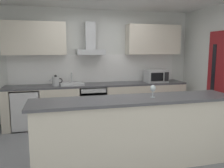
{
  "coord_description": "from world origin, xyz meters",
  "views": [
    {
      "loc": [
        -0.97,
        -3.61,
        1.67
      ],
      "look_at": [
        0.04,
        0.41,
        1.05
      ],
      "focal_mm": 36.72,
      "sensor_mm": 36.0,
      "label": 1
    }
  ],
  "objects": [
    {
      "name": "side_door",
      "position": [
        2.31,
        0.32,
        1.03
      ],
      "size": [
        0.08,
        0.85,
        2.05
      ],
      "color": "maroon",
      "rests_on": "ground"
    },
    {
      "name": "wine_glass",
      "position": [
        0.37,
        -0.65,
        1.13
      ],
      "size": [
        0.08,
        0.08,
        0.18
      ],
      "color": "silver",
      "rests_on": "counter_island"
    },
    {
      "name": "counter_island",
      "position": [
        0.12,
        -0.64,
        0.51
      ],
      "size": [
        2.93,
        0.64,
        1.0
      ],
      "color": "beige",
      "rests_on": "ground"
    },
    {
      "name": "microwave",
      "position": [
        1.38,
        1.41,
        1.05
      ],
      "size": [
        0.5,
        0.38,
        0.3
      ],
      "color": "#B7BABC",
      "rests_on": "counter_back"
    },
    {
      "name": "refrigerator",
      "position": [
        -1.58,
        1.44,
        0.43
      ],
      "size": [
        0.58,
        0.6,
        0.85
      ],
      "color": "white",
      "rests_on": "ground"
    },
    {
      "name": "kettle",
      "position": [
        -0.96,
        1.4,
        1.01
      ],
      "size": [
        0.29,
        0.15,
        0.24
      ],
      "color": "#B7BABC",
      "rests_on": "counter_back"
    },
    {
      "name": "backsplash_tile",
      "position": [
        0.0,
        1.77,
        1.23
      ],
      "size": [
        3.96,
        0.02,
        0.66
      ],
      "primitive_type": "cube",
      "color": "white"
    },
    {
      "name": "wall_back",
      "position": [
        0.0,
        1.84,
        1.3
      ],
      "size": [
        5.65,
        0.12,
        2.6
      ],
      "primitive_type": "cube",
      "color": "silver",
      "rests_on": "ground"
    },
    {
      "name": "oven",
      "position": [
        -0.18,
        1.44,
        0.46
      ],
      "size": [
        0.6,
        0.62,
        0.8
      ],
      "color": "slate",
      "rests_on": "ground"
    },
    {
      "name": "range_hood",
      "position": [
        -0.18,
        1.57,
        1.79
      ],
      "size": [
        0.62,
        0.45,
        0.72
      ],
      "color": "#B7BABC"
    },
    {
      "name": "ground",
      "position": [
        0.0,
        0.0,
        -0.01
      ],
      "size": [
        5.65,
        4.57,
        0.02
      ],
      "primitive_type": "cube",
      "color": "gray"
    },
    {
      "name": "sink",
      "position": [
        -0.61,
        1.45,
        0.93
      ],
      "size": [
        0.5,
        0.4,
        0.26
      ],
      "color": "silver",
      "rests_on": "counter_back"
    },
    {
      "name": "counter_back",
      "position": [
        0.0,
        1.46,
        0.45
      ],
      "size": [
        4.09,
        0.6,
        0.9
      ],
      "color": "beige",
      "rests_on": "ground"
    },
    {
      "name": "upper_cabinets",
      "position": [
        -0.0,
        1.61,
        1.91
      ],
      "size": [
        4.04,
        0.32,
        0.7
      ],
      "color": "beige"
    }
  ]
}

